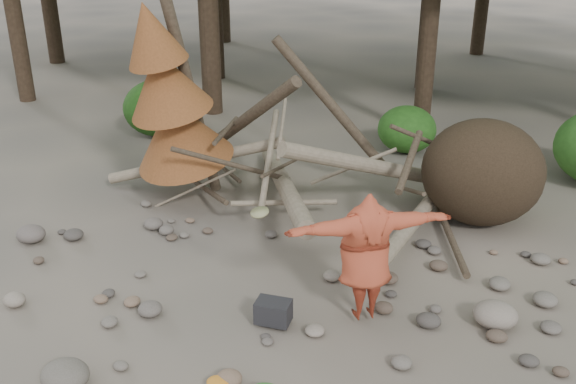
% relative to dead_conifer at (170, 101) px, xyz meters
% --- Properties ---
extents(ground, '(120.00, 120.00, 0.00)m').
position_rel_dead_conifer_xyz_m(ground, '(3.12, -3.37, -2.11)').
color(ground, '#514C44').
rests_on(ground, ground).
extents(deadfall_pile, '(8.55, 5.24, 3.30)m').
position_rel_dead_conifer_xyz_m(deadfall_pile, '(5.13, 0.87, -1.16)').
color(deadfall_pile, '#332619').
rests_on(deadfall_pile, ground).
extents(dead_conifer, '(2.06, 2.16, 4.35)m').
position_rel_dead_conifer_xyz_m(dead_conifer, '(0.00, 0.00, 0.00)').
color(dead_conifer, '#4C3F30').
rests_on(dead_conifer, ground).
extents(bush_left, '(1.80, 1.80, 1.44)m').
position_rel_dead_conifer_xyz_m(bush_left, '(-2.38, 3.83, -1.39)').
color(bush_left, '#204D14').
rests_on(bush_left, ground).
extents(bush_mid, '(1.40, 1.40, 1.12)m').
position_rel_dead_conifer_xyz_m(bush_mid, '(3.92, 4.43, -1.55)').
color(bush_mid, '#2A621C').
rests_on(bush_mid, ground).
extents(frisbee_thrower, '(2.67, 1.71, 1.89)m').
position_rel_dead_conifer_xyz_m(frisbee_thrower, '(4.28, -2.82, -1.09)').
color(frisbee_thrower, '#AE4127').
rests_on(frisbee_thrower, ground).
extents(backpack, '(0.49, 0.33, 0.32)m').
position_rel_dead_conifer_xyz_m(backpack, '(3.12, -3.34, -1.95)').
color(backpack, black).
rests_on(backpack, ground).
extents(boulder_front_left, '(0.60, 0.54, 0.36)m').
position_rel_dead_conifer_xyz_m(boulder_front_left, '(1.11, -5.31, -1.93)').
color(boulder_front_left, '#645D53').
rests_on(boulder_front_left, ground).
extents(boulder_mid_right, '(0.61, 0.55, 0.37)m').
position_rel_dead_conifer_xyz_m(boulder_mid_right, '(6.08, -2.44, -1.93)').
color(boulder_mid_right, gray).
rests_on(boulder_mid_right, ground).
extents(boulder_mid_left, '(0.51, 0.46, 0.31)m').
position_rel_dead_conifer_xyz_m(boulder_mid_left, '(-1.74, -2.23, -1.96)').
color(boulder_mid_left, '#645B54').
rests_on(boulder_mid_left, ground).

